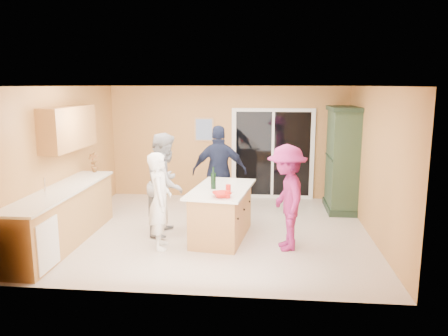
# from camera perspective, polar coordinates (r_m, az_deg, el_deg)

# --- Properties ---
(floor) EXTENTS (5.50, 5.50, 0.00)m
(floor) POSITION_cam_1_polar(r_m,az_deg,el_deg) (8.06, -1.14, -8.17)
(floor) COLOR beige
(floor) RESTS_ON ground
(ceiling) EXTENTS (5.50, 5.00, 0.10)m
(ceiling) POSITION_cam_1_polar(r_m,az_deg,el_deg) (7.62, -1.22, 10.65)
(ceiling) COLOR silver
(ceiling) RESTS_ON wall_back
(wall_back) EXTENTS (5.50, 0.10, 2.60)m
(wall_back) POSITION_cam_1_polar(r_m,az_deg,el_deg) (10.20, 0.48, 3.36)
(wall_back) COLOR #E2965D
(wall_back) RESTS_ON ground
(wall_front) EXTENTS (5.50, 0.10, 2.60)m
(wall_front) POSITION_cam_1_polar(r_m,az_deg,el_deg) (5.32, -4.36, -3.62)
(wall_front) COLOR #E2965D
(wall_front) RESTS_ON ground
(wall_left) EXTENTS (0.10, 5.00, 2.60)m
(wall_left) POSITION_cam_1_polar(r_m,az_deg,el_deg) (8.51, -19.90, 1.22)
(wall_left) COLOR #E2965D
(wall_left) RESTS_ON ground
(wall_right) EXTENTS (0.10, 5.00, 2.60)m
(wall_right) POSITION_cam_1_polar(r_m,az_deg,el_deg) (7.90, 19.04, 0.59)
(wall_right) COLOR #E2965D
(wall_right) RESTS_ON ground
(left_cabinet_run) EXTENTS (0.65, 3.05, 1.24)m
(left_cabinet_run) POSITION_cam_1_polar(r_m,az_deg,el_deg) (7.64, -20.81, -6.33)
(left_cabinet_run) COLOR #B88547
(left_cabinet_run) RESTS_ON floor
(upper_cabinets) EXTENTS (0.35, 1.60, 0.75)m
(upper_cabinets) POSITION_cam_1_polar(r_m,az_deg,el_deg) (8.18, -19.65, 4.95)
(upper_cabinets) COLOR #B88547
(upper_cabinets) RESTS_ON wall_left
(sliding_door) EXTENTS (1.90, 0.07, 2.10)m
(sliding_door) POSITION_cam_1_polar(r_m,az_deg,el_deg) (10.16, 6.37, 1.84)
(sliding_door) COLOR white
(sliding_door) RESTS_ON floor
(framed_picture) EXTENTS (0.46, 0.04, 0.56)m
(framed_picture) POSITION_cam_1_polar(r_m,az_deg,el_deg) (10.20, -2.62, 5.05)
(framed_picture) COLOR tan
(framed_picture) RESTS_ON wall_back
(kitchen_island) EXTENTS (1.13, 1.80, 0.89)m
(kitchen_island) POSITION_cam_1_polar(r_m,az_deg,el_deg) (7.58, -0.33, -6.09)
(kitchen_island) COLOR #B88547
(kitchen_island) RESTS_ON floor
(green_hutch) EXTENTS (0.63, 1.19, 2.19)m
(green_hutch) POSITION_cam_1_polar(r_m,az_deg,el_deg) (9.44, 15.20, 0.94)
(green_hutch) COLOR #1D3021
(green_hutch) RESTS_ON floor
(woman_white) EXTENTS (0.49, 0.64, 1.58)m
(woman_white) POSITION_cam_1_polar(r_m,az_deg,el_deg) (7.10, -8.37, -4.27)
(woman_white) COLOR white
(woman_white) RESTS_ON floor
(woman_grey) EXTENTS (0.72, 0.91, 1.80)m
(woman_grey) POSITION_cam_1_polar(r_m,az_deg,el_deg) (7.79, -7.62, -2.05)
(woman_grey) COLOR gray
(woman_grey) RESTS_ON floor
(woman_navy) EXTENTS (1.11, 0.52, 1.85)m
(woman_navy) POSITION_cam_1_polar(r_m,az_deg,el_deg) (8.65, -0.59, -0.52)
(woman_navy) COLOR #181E35
(woman_navy) RESTS_ON floor
(woman_magenta) EXTENTS (0.80, 1.19, 1.70)m
(woman_magenta) POSITION_cam_1_polar(r_m,az_deg,el_deg) (7.04, 8.18, -3.86)
(woman_magenta) COLOR #9C225A
(woman_magenta) RESTS_ON floor
(serving_bowl) EXTENTS (0.38, 0.38, 0.07)m
(serving_bowl) POSITION_cam_1_polar(r_m,az_deg,el_deg) (6.87, -0.27, -3.48)
(serving_bowl) COLOR red
(serving_bowl) RESTS_ON kitchen_island
(tulip_vase) EXTENTS (0.23, 0.18, 0.39)m
(tulip_vase) POSITION_cam_1_polar(r_m,az_deg,el_deg) (8.89, -16.65, 0.74)
(tulip_vase) COLOR red
(tulip_vase) RESTS_ON left_cabinet_run
(tumbler_near) EXTENTS (0.11, 0.11, 0.12)m
(tumbler_near) POSITION_cam_1_polar(r_m,az_deg,el_deg) (6.80, 0.49, -3.45)
(tumbler_near) COLOR red
(tumbler_near) RESTS_ON kitchen_island
(tumbler_far) EXTENTS (0.11, 0.11, 0.13)m
(tumbler_far) POSITION_cam_1_polar(r_m,az_deg,el_deg) (7.17, 0.56, -2.67)
(tumbler_far) COLOR red
(tumbler_far) RESTS_ON kitchen_island
(wine_bottle) EXTENTS (0.09, 0.09, 0.38)m
(wine_bottle) POSITION_cam_1_polar(r_m,az_deg,el_deg) (7.38, -1.40, -1.62)
(wine_bottle) COLOR black
(wine_bottle) RESTS_ON kitchen_island
(white_plate) EXTENTS (0.28, 0.28, 0.01)m
(white_plate) POSITION_cam_1_polar(r_m,az_deg,el_deg) (7.16, 0.37, -3.14)
(white_plate) COLOR silver
(white_plate) RESTS_ON kitchen_island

